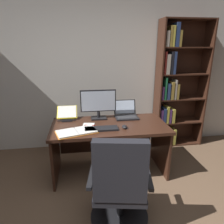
{
  "coord_description": "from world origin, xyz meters",
  "views": [
    {
      "loc": [
        -0.34,
        -1.1,
        1.74
      ],
      "look_at": [
        0.03,
        1.43,
        0.91
      ],
      "focal_mm": 32.98,
      "sensor_mm": 36.0,
      "label": 1
    }
  ],
  "objects_px": {
    "computer_mouse": "(125,127)",
    "office_chair": "(120,190)",
    "bookshelf": "(175,88)",
    "reading_stand_with_book": "(67,113)",
    "monitor": "(98,104)",
    "notepad": "(88,126)",
    "keyboard": "(101,129)",
    "open_binder": "(77,132)",
    "laptop": "(126,114)",
    "desk": "(109,135)",
    "pen": "(90,125)"
  },
  "relations": [
    {
      "from": "computer_mouse",
      "to": "office_chair",
      "type": "bearing_deg",
      "value": -104.41
    },
    {
      "from": "bookshelf",
      "to": "reading_stand_with_book",
      "type": "distance_m",
      "value": 1.87
    },
    {
      "from": "bookshelf",
      "to": "monitor",
      "type": "distance_m",
      "value": 1.44
    },
    {
      "from": "computer_mouse",
      "to": "notepad",
      "type": "distance_m",
      "value": 0.48
    },
    {
      "from": "bookshelf",
      "to": "reading_stand_with_book",
      "type": "bearing_deg",
      "value": -167.58
    },
    {
      "from": "keyboard",
      "to": "open_binder",
      "type": "height_order",
      "value": "same"
    },
    {
      "from": "office_chair",
      "to": "keyboard",
      "type": "relative_size",
      "value": 2.38
    },
    {
      "from": "reading_stand_with_book",
      "to": "office_chair",
      "type": "bearing_deg",
      "value": -67.13
    },
    {
      "from": "office_chair",
      "to": "keyboard",
      "type": "xyz_separation_m",
      "value": [
        -0.09,
        0.81,
        0.31
      ]
    },
    {
      "from": "keyboard",
      "to": "bookshelf",
      "type": "bearing_deg",
      "value": 33.02
    },
    {
      "from": "bookshelf",
      "to": "laptop",
      "type": "bearing_deg",
      "value": -154.39
    },
    {
      "from": "desk",
      "to": "bookshelf",
      "type": "bearing_deg",
      "value": 27.7
    },
    {
      "from": "notepad",
      "to": "pen",
      "type": "height_order",
      "value": "pen"
    },
    {
      "from": "desk",
      "to": "notepad",
      "type": "height_order",
      "value": "notepad"
    },
    {
      "from": "reading_stand_with_book",
      "to": "laptop",
      "type": "bearing_deg",
      "value": -3.74
    },
    {
      "from": "office_chair",
      "to": "computer_mouse",
      "type": "bearing_deg",
      "value": 85.74
    },
    {
      "from": "desk",
      "to": "pen",
      "type": "bearing_deg",
      "value": -159.45
    },
    {
      "from": "bookshelf",
      "to": "desk",
      "type": "bearing_deg",
      "value": -152.3
    },
    {
      "from": "office_chair",
      "to": "notepad",
      "type": "height_order",
      "value": "office_chair"
    },
    {
      "from": "computer_mouse",
      "to": "reading_stand_with_book",
      "type": "relative_size",
      "value": 0.36
    },
    {
      "from": "reading_stand_with_book",
      "to": "pen",
      "type": "height_order",
      "value": "reading_stand_with_book"
    },
    {
      "from": "bookshelf",
      "to": "monitor",
      "type": "xyz_separation_m",
      "value": [
        -1.36,
        -0.46,
        -0.1
      ]
    },
    {
      "from": "reading_stand_with_book",
      "to": "open_binder",
      "type": "relative_size",
      "value": 0.53
    },
    {
      "from": "bookshelf",
      "to": "open_binder",
      "type": "xyz_separation_m",
      "value": [
        -1.67,
        -0.93,
        -0.31
      ]
    },
    {
      "from": "desk",
      "to": "monitor",
      "type": "xyz_separation_m",
      "value": [
        -0.12,
        0.19,
        0.41
      ]
    },
    {
      "from": "notepad",
      "to": "keyboard",
      "type": "bearing_deg",
      "value": -40.06
    },
    {
      "from": "laptop",
      "to": "desk",
      "type": "bearing_deg",
      "value": -145.92
    },
    {
      "from": "laptop",
      "to": "open_binder",
      "type": "bearing_deg",
      "value": -146.42
    },
    {
      "from": "open_binder",
      "to": "keyboard",
      "type": "bearing_deg",
      "value": -7.36
    },
    {
      "from": "monitor",
      "to": "notepad",
      "type": "xyz_separation_m",
      "value": [
        -0.16,
        -0.29,
        -0.21
      ]
    },
    {
      "from": "desk",
      "to": "pen",
      "type": "distance_m",
      "value": 0.35
    },
    {
      "from": "reading_stand_with_book",
      "to": "bookshelf",
      "type": "bearing_deg",
      "value": 12.42
    },
    {
      "from": "keyboard",
      "to": "office_chair",
      "type": "bearing_deg",
      "value": -83.44
    },
    {
      "from": "pen",
      "to": "office_chair",
      "type": "bearing_deg",
      "value": -76.06
    },
    {
      "from": "bookshelf",
      "to": "keyboard",
      "type": "xyz_separation_m",
      "value": [
        -1.36,
        -0.88,
        -0.31
      ]
    },
    {
      "from": "desk",
      "to": "monitor",
      "type": "relative_size",
      "value": 3.05
    },
    {
      "from": "monitor",
      "to": "reading_stand_with_book",
      "type": "bearing_deg",
      "value": 172.23
    },
    {
      "from": "monitor",
      "to": "reading_stand_with_book",
      "type": "distance_m",
      "value": 0.48
    },
    {
      "from": "bookshelf",
      "to": "open_binder",
      "type": "distance_m",
      "value": 1.94
    },
    {
      "from": "laptop",
      "to": "bookshelf",
      "type": "bearing_deg",
      "value": 25.61
    },
    {
      "from": "laptop",
      "to": "open_binder",
      "type": "relative_size",
      "value": 0.61
    },
    {
      "from": "bookshelf",
      "to": "keyboard",
      "type": "bearing_deg",
      "value": -146.98
    },
    {
      "from": "office_chair",
      "to": "pen",
      "type": "distance_m",
      "value": 1.02
    },
    {
      "from": "office_chair",
      "to": "keyboard",
      "type": "distance_m",
      "value": 0.87
    },
    {
      "from": "pen",
      "to": "keyboard",
      "type": "bearing_deg",
      "value": -43.83
    },
    {
      "from": "desk",
      "to": "pen",
      "type": "xyz_separation_m",
      "value": [
        -0.27,
        -0.1,
        0.21
      ]
    },
    {
      "from": "bookshelf",
      "to": "laptop",
      "type": "height_order",
      "value": "bookshelf"
    },
    {
      "from": "office_chair",
      "to": "monitor",
      "type": "height_order",
      "value": "monitor"
    },
    {
      "from": "bookshelf",
      "to": "office_chair",
      "type": "bearing_deg",
      "value": -126.85
    },
    {
      "from": "laptop",
      "to": "computer_mouse",
      "type": "xyz_separation_m",
      "value": [
        -0.11,
        -0.43,
        -0.03
      ]
    }
  ]
}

